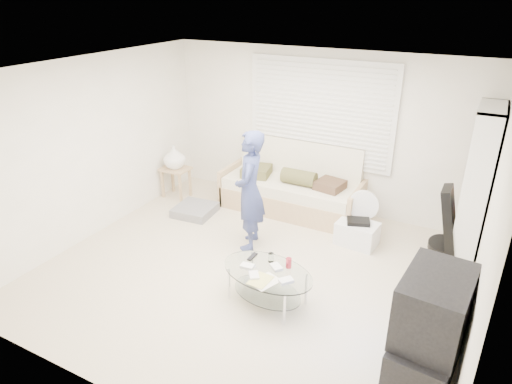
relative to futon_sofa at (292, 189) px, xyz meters
The scene contains 13 objects.
ground 1.93m from the futon_sofa, 81.65° to the right, with size 5.00×5.00×0.00m, color #C3B598.
room_shell 1.91m from the futon_sofa, 78.85° to the right, with size 5.02×4.52×2.51m.
window_blinds 1.27m from the futon_sofa, 49.56° to the left, with size 2.32×0.08×1.62m.
futon_sofa is the anchor object (origin of this frame).
grey_floor_pillow 1.58m from the futon_sofa, 145.86° to the right, with size 0.59×0.59×0.13m, color slate.
side_table 2.02m from the futon_sofa, 166.59° to the right, with size 0.46×0.37×0.91m.
bookshelf 2.68m from the futon_sofa, ahead, with size 0.32×0.85×2.02m.
guitar_case 2.42m from the futon_sofa, ahead, with size 0.38×0.37×0.99m.
floor_fan 1.29m from the futon_sofa, 13.97° to the right, with size 0.44×0.29×0.71m.
storage_bin 1.39m from the futon_sofa, 25.03° to the right, with size 0.58×0.43×0.38m.
tv_unit 3.58m from the futon_sofa, 46.22° to the right, with size 0.61×1.02×1.06m.
coffee_table 2.43m from the futon_sofa, 72.75° to the right, with size 1.20×0.86×0.53m.
standing_person 1.39m from the futon_sofa, 92.43° to the right, with size 0.60×0.40×1.65m, color navy.
Camera 1 is at (2.33, -4.27, 3.30)m, focal length 32.00 mm.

